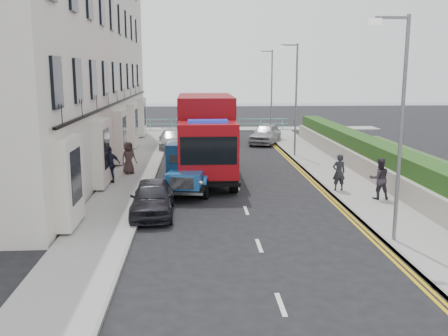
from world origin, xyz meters
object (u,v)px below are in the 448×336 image
(lamp_mid, at_px, (294,93))
(parked_car_front, at_px, (152,198))
(red_lorry, at_px, (206,135))
(pedestrian_east_near, at_px, (339,172))
(lamp_near, at_px, (398,117))
(bedford_lorry, at_px, (190,171))
(lamp_far, at_px, (270,88))

(lamp_mid, height_order, parked_car_front, lamp_mid)
(red_lorry, relative_size, pedestrian_east_near, 4.83)
(lamp_near, bearing_deg, bedford_lorry, 133.16)
(parked_car_front, distance_m, pedestrian_east_near, 8.54)
(bedford_lorry, height_order, red_lorry, red_lorry)
(red_lorry, distance_m, pedestrian_east_near, 6.91)
(pedestrian_east_near, bearing_deg, lamp_far, -94.20)
(lamp_near, height_order, red_lorry, lamp_near)
(parked_car_front, bearing_deg, lamp_near, -26.50)
(lamp_near, relative_size, lamp_far, 1.00)
(lamp_near, xyz_separation_m, red_lorry, (-5.59, 10.13, -1.80))
(lamp_mid, height_order, lamp_far, same)
(lamp_mid, xyz_separation_m, parked_car_front, (-7.78, -12.35, -3.33))
(lamp_near, distance_m, bedford_lorry, 9.81)
(lamp_mid, bearing_deg, red_lorry, -133.62)
(lamp_mid, relative_size, parked_car_front, 1.80)
(red_lorry, height_order, parked_car_front, red_lorry)
(lamp_near, relative_size, parked_car_front, 1.80)
(lamp_near, relative_size, lamp_mid, 1.00)
(lamp_mid, relative_size, pedestrian_east_near, 4.28)
(lamp_near, bearing_deg, pedestrian_east_near, 88.07)
(lamp_far, bearing_deg, lamp_mid, -90.00)
(red_lorry, bearing_deg, parked_car_front, -108.82)
(lamp_far, distance_m, red_lorry, 16.92)
(lamp_far, bearing_deg, parked_car_front, -109.18)
(red_lorry, height_order, pedestrian_east_near, red_lorry)
(lamp_mid, xyz_separation_m, red_lorry, (-5.59, -5.87, -1.80))
(lamp_far, xyz_separation_m, parked_car_front, (-7.78, -22.35, -3.33))
(parked_car_front, bearing_deg, pedestrian_east_near, 18.95)
(bedford_lorry, distance_m, parked_car_front, 3.48)
(bedford_lorry, height_order, parked_car_front, bedford_lorry)
(lamp_far, height_order, red_lorry, lamp_far)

